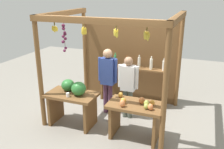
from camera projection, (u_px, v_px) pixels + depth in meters
ground_plane at (115, 114)px, 6.06m from camera, size 12.00×12.00×0.00m
market_stall at (122, 53)px, 6.00m from camera, size 2.75×2.20×2.43m
fruit_counter_left at (73, 97)px, 5.42m from camera, size 1.10×0.65×1.05m
fruit_counter_right at (135, 113)px, 4.94m from camera, size 1.10×0.64×0.89m
bottle_shelf_unit at (133, 75)px, 6.43m from camera, size 1.76×0.22×1.35m
vendor_man at (108, 76)px, 5.84m from camera, size 0.48×0.22×1.61m
vendor_woman at (128, 82)px, 5.64m from camera, size 0.48×0.20×1.49m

